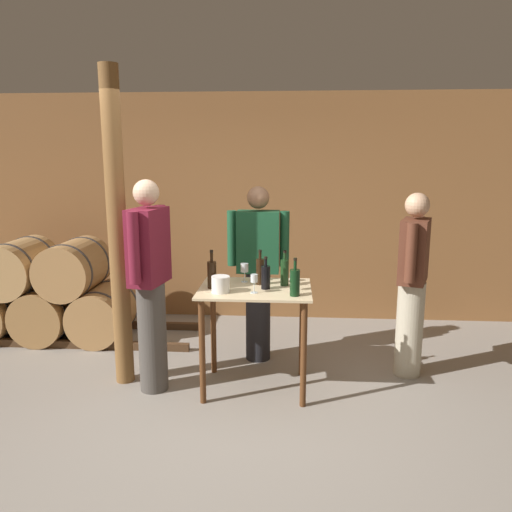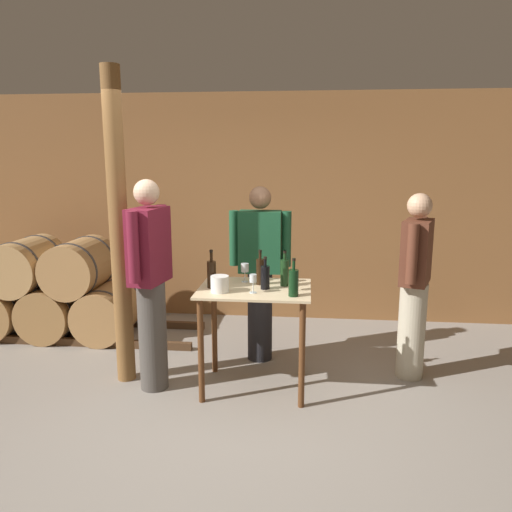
{
  "view_description": "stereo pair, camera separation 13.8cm",
  "coord_description": "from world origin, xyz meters",
  "px_view_note": "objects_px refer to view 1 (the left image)",
  "views": [
    {
      "loc": [
        0.52,
        -3.38,
        1.99
      ],
      "look_at": [
        0.23,
        0.73,
        1.15
      ],
      "focal_mm": 35.0,
      "sensor_mm": 36.0,
      "label": 1
    },
    {
      "loc": [
        0.66,
        -3.37,
        1.99
      ],
      "look_at": [
        0.23,
        0.73,
        1.15
      ],
      "focal_mm": 35.0,
      "sensor_mm": 36.0,
      "label": 2
    }
  ],
  "objects_px": {
    "wine_bottle_center": "(266,277)",
    "wine_glass_far_side": "(293,278)",
    "wine_glass_near_right": "(285,272)",
    "person_host": "(258,270)",
    "wine_glass_near_left": "(244,268)",
    "wine_glass_near_center": "(254,279)",
    "person_visitor_bearded": "(150,282)",
    "wooden_post": "(117,232)",
    "wine_bottle_far_right": "(295,282)",
    "wine_bottle_left": "(260,271)",
    "wine_bottle_right": "(285,272)",
    "wine_bottle_far_left": "(212,274)",
    "person_visitor_with_scarf": "(412,281)",
    "ice_bucket": "(221,284)"
  },
  "relations": [
    {
      "from": "wine_glass_near_right",
      "to": "person_visitor_bearded",
      "type": "relative_size",
      "value": 0.07
    },
    {
      "from": "wine_glass_near_right",
      "to": "wine_glass_far_side",
      "type": "relative_size",
      "value": 0.87
    },
    {
      "from": "wooden_post",
      "to": "wine_bottle_far_right",
      "type": "height_order",
      "value": "wooden_post"
    },
    {
      "from": "wine_glass_far_side",
      "to": "person_visitor_bearded",
      "type": "relative_size",
      "value": 0.08
    },
    {
      "from": "wine_bottle_left",
      "to": "wine_glass_near_center",
      "type": "xyz_separation_m",
      "value": [
        -0.03,
        -0.27,
        -0.01
      ]
    },
    {
      "from": "wine_bottle_center",
      "to": "wine_bottle_far_right",
      "type": "distance_m",
      "value": 0.3
    },
    {
      "from": "wine_glass_near_right",
      "to": "wine_bottle_center",
      "type": "bearing_deg",
      "value": -122.65
    },
    {
      "from": "wooden_post",
      "to": "ice_bucket",
      "type": "relative_size",
      "value": 18.31
    },
    {
      "from": "wine_bottle_right",
      "to": "wine_glass_near_center",
      "type": "bearing_deg",
      "value": -134.48
    },
    {
      "from": "wine_bottle_center",
      "to": "wine_glass_near_left",
      "type": "bearing_deg",
      "value": 132.89
    },
    {
      "from": "wine_bottle_far_right",
      "to": "wine_glass_near_left",
      "type": "xyz_separation_m",
      "value": [
        -0.43,
        0.4,
        0.01
      ]
    },
    {
      "from": "person_host",
      "to": "wine_glass_near_left",
      "type": "bearing_deg",
      "value": -100.87
    },
    {
      "from": "wine_bottle_far_right",
      "to": "person_visitor_with_scarf",
      "type": "bearing_deg",
      "value": 29.28
    },
    {
      "from": "wine_glass_near_center",
      "to": "wine_glass_far_side",
      "type": "height_order",
      "value": "wine_glass_near_center"
    },
    {
      "from": "person_host",
      "to": "person_visitor_with_scarf",
      "type": "xyz_separation_m",
      "value": [
        1.39,
        -0.27,
        -0.02
      ]
    },
    {
      "from": "wine_bottle_far_left",
      "to": "person_visitor_with_scarf",
      "type": "bearing_deg",
      "value": 13.16
    },
    {
      "from": "wine_bottle_far_right",
      "to": "wine_glass_near_center",
      "type": "relative_size",
      "value": 1.99
    },
    {
      "from": "wine_bottle_center",
      "to": "wine_glass_near_center",
      "type": "bearing_deg",
      "value": -123.97
    },
    {
      "from": "wine_glass_near_right",
      "to": "person_host",
      "type": "height_order",
      "value": "person_host"
    },
    {
      "from": "wine_bottle_center",
      "to": "person_host",
      "type": "bearing_deg",
      "value": 99.03
    },
    {
      "from": "wine_bottle_center",
      "to": "wine_glass_near_right",
      "type": "bearing_deg",
      "value": 57.35
    },
    {
      "from": "wine_bottle_far_right",
      "to": "wine_bottle_right",
      "type": "bearing_deg",
      "value": 105.58
    },
    {
      "from": "wine_glass_near_left",
      "to": "wine_glass_near_center",
      "type": "bearing_deg",
      "value": -72.08
    },
    {
      "from": "wine_bottle_right",
      "to": "wine_glass_near_center",
      "type": "height_order",
      "value": "wine_bottle_right"
    },
    {
      "from": "wooden_post",
      "to": "wine_bottle_center",
      "type": "bearing_deg",
      "value": -4.14
    },
    {
      "from": "wine_bottle_right",
      "to": "wine_bottle_far_right",
      "type": "relative_size",
      "value": 0.99
    },
    {
      "from": "wine_bottle_right",
      "to": "wine_glass_near_left",
      "type": "xyz_separation_m",
      "value": [
        -0.35,
        0.09,
        0.0
      ]
    },
    {
      "from": "wine_glass_near_center",
      "to": "person_visitor_bearded",
      "type": "distance_m",
      "value": 0.88
    },
    {
      "from": "wooden_post",
      "to": "person_visitor_bearded",
      "type": "bearing_deg",
      "value": -24.8
    },
    {
      "from": "wine_bottle_far_right",
      "to": "wine_glass_near_left",
      "type": "bearing_deg",
      "value": 137.45
    },
    {
      "from": "wine_bottle_left",
      "to": "wine_glass_near_center",
      "type": "distance_m",
      "value": 0.27
    },
    {
      "from": "wine_bottle_left",
      "to": "person_host",
      "type": "distance_m",
      "value": 0.54
    },
    {
      "from": "wooden_post",
      "to": "wine_bottle_far_left",
      "type": "bearing_deg",
      "value": -6.79
    },
    {
      "from": "wine_bottle_center",
      "to": "wine_bottle_right",
      "type": "bearing_deg",
      "value": 37.17
    },
    {
      "from": "wooden_post",
      "to": "ice_bucket",
      "type": "height_order",
      "value": "wooden_post"
    },
    {
      "from": "wine_bottle_center",
      "to": "person_host",
      "type": "distance_m",
      "value": 0.69
    },
    {
      "from": "wine_glass_near_center",
      "to": "wine_glass_far_side",
      "type": "xyz_separation_m",
      "value": [
        0.31,
        0.09,
        -0.01
      ]
    },
    {
      "from": "person_visitor_with_scarf",
      "to": "wine_bottle_far_left",
      "type": "bearing_deg",
      "value": -166.84
    },
    {
      "from": "wine_bottle_far_left",
      "to": "person_visitor_bearded",
      "type": "height_order",
      "value": "person_visitor_bearded"
    },
    {
      "from": "wine_bottle_center",
      "to": "wine_glass_near_center",
      "type": "xyz_separation_m",
      "value": [
        -0.09,
        -0.13,
        0.01
      ]
    },
    {
      "from": "wine_bottle_far_right",
      "to": "person_visitor_bearded",
      "type": "height_order",
      "value": "person_visitor_bearded"
    },
    {
      "from": "wine_glass_near_right",
      "to": "person_visitor_with_scarf",
      "type": "relative_size",
      "value": 0.07
    },
    {
      "from": "wine_bottle_far_right",
      "to": "wine_glass_far_side",
      "type": "bearing_deg",
      "value": 94.37
    },
    {
      "from": "wooden_post",
      "to": "wine_bottle_far_right",
      "type": "bearing_deg",
      "value": -10.56
    },
    {
      "from": "wooden_post",
      "to": "wine_glass_far_side",
      "type": "distance_m",
      "value": 1.53
    },
    {
      "from": "wine_bottle_right",
      "to": "wine_bottle_far_left",
      "type": "bearing_deg",
      "value": -168.46
    },
    {
      "from": "wine_glass_near_right",
      "to": "wine_glass_near_center",
      "type": "bearing_deg",
      "value": -123.11
    },
    {
      "from": "wine_bottle_center",
      "to": "wine_glass_far_side",
      "type": "bearing_deg",
      "value": -8.42
    },
    {
      "from": "wine_glass_far_side",
      "to": "wine_bottle_far_left",
      "type": "bearing_deg",
      "value": 177.64
    },
    {
      "from": "wine_bottle_left",
      "to": "person_visitor_bearded",
      "type": "xyz_separation_m",
      "value": [
        -0.9,
        -0.19,
        -0.06
      ]
    }
  ]
}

